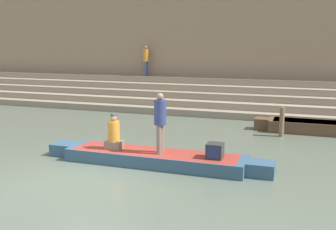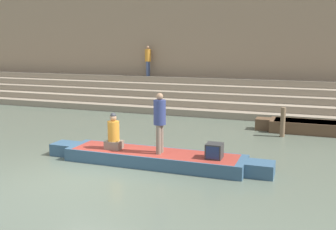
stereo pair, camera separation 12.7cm
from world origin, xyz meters
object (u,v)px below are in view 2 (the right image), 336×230
(person_rowing, at_px, (114,134))
(tv_set, at_px, (214,151))
(moored_boat_shore, at_px, (325,128))
(person_on_steps, at_px, (148,59))
(rowboat_main, at_px, (154,157))
(person_standing, at_px, (160,119))
(mooring_post, at_px, (283,122))

(person_rowing, distance_m, tv_set, 3.11)
(moored_boat_shore, distance_m, person_on_steps, 11.00)
(rowboat_main, relative_size, tv_set, 15.13)
(person_standing, height_order, person_on_steps, person_on_steps)
(rowboat_main, distance_m, person_on_steps, 12.04)
(person_rowing, bearing_deg, tv_set, -13.10)
(person_on_steps, bearing_deg, person_standing, -119.07)
(person_standing, bearing_deg, person_rowing, -170.60)
(person_standing, height_order, tv_set, person_standing)
(person_standing, xyz_separation_m, tv_set, (1.61, 0.03, -0.81))
(mooring_post, relative_size, person_on_steps, 0.65)
(person_rowing, xyz_separation_m, tv_set, (3.10, 0.06, -0.23))
(rowboat_main, xyz_separation_m, mooring_post, (3.33, 4.91, 0.37))
(mooring_post, distance_m, person_on_steps, 10.18)
(person_standing, relative_size, person_on_steps, 1.01)
(rowboat_main, distance_m, moored_boat_shore, 7.73)
(moored_boat_shore, relative_size, person_on_steps, 3.06)
(tv_set, relative_size, moored_boat_shore, 0.09)
(person_rowing, relative_size, mooring_post, 0.97)
(mooring_post, bearing_deg, tv_set, -106.80)
(person_rowing, height_order, person_on_steps, person_on_steps)
(moored_boat_shore, bearing_deg, mooring_post, -147.89)
(tv_set, bearing_deg, person_rowing, 179.75)
(tv_set, xyz_separation_m, person_on_steps, (-6.55, 10.84, 2.08))
(rowboat_main, xyz_separation_m, moored_boat_shore, (4.87, 5.99, 0.05))
(rowboat_main, height_order, person_on_steps, person_on_steps)
(person_on_steps, bearing_deg, tv_set, -112.35)
(moored_boat_shore, bearing_deg, tv_set, -119.54)
(person_on_steps, bearing_deg, rowboat_main, -119.84)
(tv_set, bearing_deg, person_on_steps, 119.86)
(moored_boat_shore, xyz_separation_m, mooring_post, (-1.55, -1.08, 0.32))
(rowboat_main, relative_size, mooring_post, 6.05)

